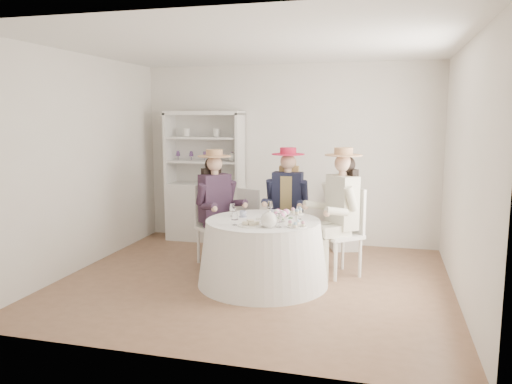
# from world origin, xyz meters

# --- Properties ---
(ground) EXTENTS (4.50, 4.50, 0.00)m
(ground) POSITION_xyz_m (0.00, 0.00, 0.00)
(ground) COLOR brown
(ground) RESTS_ON ground
(ceiling) EXTENTS (4.50, 4.50, 0.00)m
(ceiling) POSITION_xyz_m (0.00, 0.00, 2.70)
(ceiling) COLOR white
(ceiling) RESTS_ON wall_back
(wall_back) EXTENTS (4.50, 0.00, 4.50)m
(wall_back) POSITION_xyz_m (0.00, 2.00, 1.35)
(wall_back) COLOR silver
(wall_back) RESTS_ON ground
(wall_front) EXTENTS (4.50, 0.00, 4.50)m
(wall_front) POSITION_xyz_m (0.00, -2.00, 1.35)
(wall_front) COLOR silver
(wall_front) RESTS_ON ground
(wall_left) EXTENTS (0.00, 4.50, 4.50)m
(wall_left) POSITION_xyz_m (-2.25, 0.00, 1.35)
(wall_left) COLOR silver
(wall_left) RESTS_ON ground
(wall_right) EXTENTS (0.00, 4.50, 4.50)m
(wall_right) POSITION_xyz_m (2.25, 0.00, 1.35)
(wall_right) COLOR silver
(wall_right) RESTS_ON ground
(tea_table) EXTENTS (1.51, 1.51, 0.75)m
(tea_table) POSITION_xyz_m (0.12, -0.05, 0.37)
(tea_table) COLOR white
(tea_table) RESTS_ON ground
(hutch) EXTENTS (1.26, 0.64, 2.01)m
(hutch) POSITION_xyz_m (-1.25, 1.77, 0.71)
(hutch) COLOR silver
(hutch) RESTS_ON ground
(side_table) EXTENTS (0.51, 0.51, 0.63)m
(side_table) POSITION_xyz_m (0.91, 1.75, 0.32)
(side_table) COLOR silver
(side_table) RESTS_ON ground
(hatbox) EXTENTS (0.39, 0.39, 0.31)m
(hatbox) POSITION_xyz_m (0.91, 1.75, 0.78)
(hatbox) COLOR black
(hatbox) RESTS_ON side_table
(guest_left) EXTENTS (0.64, 0.63, 1.51)m
(guest_left) POSITION_xyz_m (-0.66, 0.55, 0.85)
(guest_left) COLOR silver
(guest_left) RESTS_ON ground
(guest_mid) EXTENTS (0.54, 0.57, 1.52)m
(guest_mid) POSITION_xyz_m (0.21, 0.93, 0.86)
(guest_mid) COLOR silver
(guest_mid) RESTS_ON ground
(guest_right) EXTENTS (0.67, 0.65, 1.56)m
(guest_right) POSITION_xyz_m (0.95, 0.48, 0.88)
(guest_right) COLOR silver
(guest_right) RESTS_ON ground
(spare_chair) EXTENTS (0.50, 0.50, 0.94)m
(spare_chair) POSITION_xyz_m (-0.32, 1.12, 0.51)
(spare_chair) COLOR silver
(spare_chair) RESTS_ON ground
(teacup_a) EXTENTS (0.11, 0.11, 0.07)m
(teacup_a) POSITION_xyz_m (-0.15, 0.05, 0.79)
(teacup_a) COLOR white
(teacup_a) RESTS_ON tea_table
(teacup_b) EXTENTS (0.08, 0.08, 0.06)m
(teacup_b) POSITION_xyz_m (0.17, 0.25, 0.78)
(teacup_b) COLOR white
(teacup_b) RESTS_ON tea_table
(teacup_c) EXTENTS (0.09, 0.09, 0.07)m
(teacup_c) POSITION_xyz_m (0.37, 0.12, 0.79)
(teacup_c) COLOR white
(teacup_c) RESTS_ON tea_table
(flower_bowl) EXTENTS (0.27, 0.27, 0.06)m
(flower_bowl) POSITION_xyz_m (0.32, -0.05, 0.78)
(flower_bowl) COLOR white
(flower_bowl) RESTS_ON tea_table
(flower_arrangement) EXTENTS (0.19, 0.18, 0.07)m
(flower_arrangement) POSITION_xyz_m (0.34, -0.09, 0.84)
(flower_arrangement) COLOR pink
(flower_arrangement) RESTS_ON tea_table
(table_teapot) EXTENTS (0.25, 0.18, 0.19)m
(table_teapot) POSITION_xyz_m (0.28, -0.40, 0.83)
(table_teapot) COLOR white
(table_teapot) RESTS_ON tea_table
(sandwich_plate) EXTENTS (0.28, 0.28, 0.06)m
(sandwich_plate) POSITION_xyz_m (0.07, -0.38, 0.77)
(sandwich_plate) COLOR white
(sandwich_plate) RESTS_ON tea_table
(cupcake_stand) EXTENTS (0.21, 0.21, 0.20)m
(cupcake_stand) POSITION_xyz_m (0.56, -0.31, 0.83)
(cupcake_stand) COLOR white
(cupcake_stand) RESTS_ON tea_table
(stemware_set) EXTENTS (0.87, 0.84, 0.15)m
(stemware_set) POSITION_xyz_m (0.12, -0.05, 0.83)
(stemware_set) COLOR white
(stemware_set) RESTS_ON tea_table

